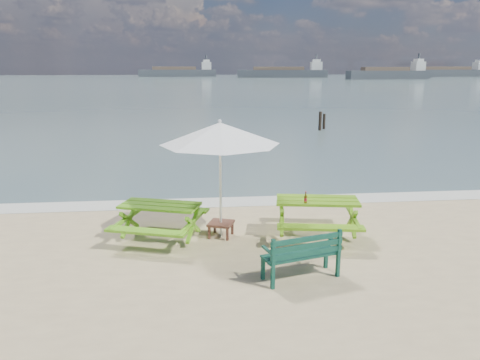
{
  "coord_description": "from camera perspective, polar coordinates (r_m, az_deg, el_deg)",
  "views": [
    {
      "loc": [
        -1.39,
        -7.33,
        3.57
      ],
      "look_at": [
        -0.32,
        3.0,
        1.0
      ],
      "focal_mm": 35.0,
      "sensor_mm": 36.0,
      "label": 1
    }
  ],
  "objects": [
    {
      "name": "beer_bottle",
      "position": [
        9.65,
        7.99,
        -2.34
      ],
      "size": [
        0.06,
        0.06,
        0.24
      ],
      "color": "brown",
      "rests_on": "picnic_table_right"
    },
    {
      "name": "park_bench",
      "position": [
        8.19,
        7.4,
        -10.11
      ],
      "size": [
        1.41,
        0.8,
        0.82
      ],
      "color": "#0E3C2F",
      "rests_on": "ground"
    },
    {
      "name": "foam_strip",
      "position": [
        12.53,
        0.67,
        -2.63
      ],
      "size": [
        22.0,
        0.9,
        0.01
      ],
      "primitive_type": "cube",
      "color": "silver",
      "rests_on": "ground"
    },
    {
      "name": "swimmer",
      "position": [
        23.6,
        -4.53,
        3.99
      ],
      "size": [
        0.74,
        0.62,
        1.74
      ],
      "color": "tan",
      "rests_on": "ground"
    },
    {
      "name": "picnic_table_left",
      "position": [
        9.91,
        -9.66,
        -5.13
      ],
      "size": [
        2.1,
        2.21,
        0.77
      ],
      "color": "#5DA619",
      "rests_on": "ground"
    },
    {
      "name": "sea",
      "position": [
        92.41,
        -5.2,
        11.63
      ],
      "size": [
        300.0,
        300.0,
        0.0
      ],
      "primitive_type": "plane",
      "color": "slate",
      "rests_on": "ground"
    },
    {
      "name": "patio_umbrella",
      "position": [
        9.51,
        -2.46,
        5.69
      ],
      "size": [
        3.17,
        3.17,
        2.44
      ],
      "color": "silver",
      "rests_on": "ground"
    },
    {
      "name": "picnic_table_right",
      "position": [
        10.1,
        9.34,
        -4.63
      ],
      "size": [
        2.0,
        2.16,
        0.81
      ],
      "color": "#66A018",
      "rests_on": "ground"
    },
    {
      "name": "cargo_ships",
      "position": [
        142.98,
        16.86,
        12.36
      ],
      "size": [
        134.62,
        34.06,
        4.4
      ],
      "color": "#3B4046",
      "rests_on": "ground"
    },
    {
      "name": "side_table",
      "position": [
        10.01,
        -2.34,
        -5.99
      ],
      "size": [
        0.63,
        0.63,
        0.32
      ],
      "color": "brown",
      "rests_on": "ground"
    },
    {
      "name": "mooring_pilings",
      "position": [
        26.79,
        9.92,
        6.87
      ],
      "size": [
        0.56,
        0.76,
        1.25
      ],
      "color": "black",
      "rests_on": "ground"
    }
  ]
}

